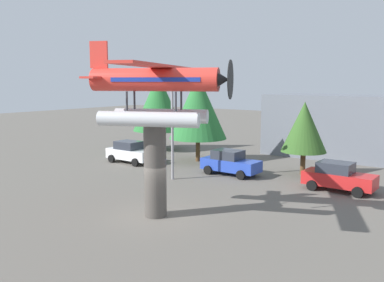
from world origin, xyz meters
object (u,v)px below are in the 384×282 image
(tree_west, at_px, (158,102))
(storefront_building, at_px, (348,127))
(display_pedestal, at_px, (155,171))
(tree_east, at_px, (198,107))
(car_far_red, at_px, (338,177))
(tree_center_back, at_px, (304,127))
(car_mid_blue, at_px, (230,162))
(car_near_white, at_px, (130,152))
(streetlight_primary, at_px, (175,119))
(floatplane_monument, at_px, (157,90))

(tree_west, bearing_deg, storefront_building, 22.35)
(display_pedestal, distance_m, tree_east, 14.76)
(car_far_red, xyz_separation_m, tree_center_back, (-3.48, 2.99, 2.54))
(car_mid_blue, bearing_deg, car_near_white, -172.99)
(tree_west, bearing_deg, display_pedestal, -49.07)
(display_pedestal, height_order, car_mid_blue, display_pedestal)
(car_far_red, relative_size, tree_center_back, 0.81)
(streetlight_primary, bearing_deg, floatplane_monument, -56.96)
(floatplane_monument, height_order, storefront_building, floatplane_monument)
(floatplane_monument, distance_m, tree_east, 14.69)
(streetlight_primary, height_order, storefront_building, streetlight_primary)
(car_near_white, height_order, storefront_building, storefront_building)
(car_mid_blue, height_order, tree_center_back, tree_center_back)
(tree_west, bearing_deg, car_near_white, -68.52)
(car_far_red, bearing_deg, car_near_white, -175.78)
(car_mid_blue, height_order, tree_east, tree_east)
(floatplane_monument, distance_m, tree_center_back, 13.68)
(storefront_building, bearing_deg, tree_east, -135.95)
(tree_east, bearing_deg, storefront_building, 44.05)
(floatplane_monument, height_order, car_near_white, floatplane_monument)
(display_pedestal, bearing_deg, floatplane_monument, 23.75)
(storefront_building, height_order, tree_east, tree_east)
(floatplane_monument, height_order, tree_east, floatplane_monument)
(car_far_red, bearing_deg, floatplane_monument, -118.39)
(tree_center_back, bearing_deg, tree_west, 172.13)
(car_near_white, bearing_deg, tree_center_back, 17.88)
(floatplane_monument, relative_size, storefront_building, 0.72)
(tree_west, bearing_deg, tree_east, -21.18)
(display_pedestal, height_order, streetlight_primary, streetlight_primary)
(tree_center_back, bearing_deg, car_near_white, -162.12)
(display_pedestal, bearing_deg, tree_center_back, 80.71)
(storefront_building, relative_size, tree_east, 1.93)
(car_near_white, xyz_separation_m, car_far_red, (16.53, 1.22, 0.00))
(tree_east, bearing_deg, streetlight_primary, -66.89)
(car_near_white, distance_m, storefront_building, 18.77)
(tree_east, height_order, tree_center_back, tree_east)
(storefront_building, distance_m, tree_west, 17.38)
(tree_east, bearing_deg, tree_center_back, 2.50)
(streetlight_primary, distance_m, tree_west, 12.80)
(display_pedestal, distance_m, storefront_building, 22.16)
(storefront_building, xyz_separation_m, tree_east, (-9.42, -9.11, 1.84))
(car_near_white, relative_size, car_far_red, 1.00)
(storefront_building, bearing_deg, car_far_red, -75.38)
(storefront_building, bearing_deg, car_near_white, -136.19)
(car_near_white, xyz_separation_m, car_mid_blue, (8.89, 1.09, 0.00))
(display_pedestal, bearing_deg, storefront_building, 83.26)
(car_near_white, distance_m, tree_west, 7.79)
(car_near_white, xyz_separation_m, storefront_building, (13.48, 12.93, 1.84))
(car_far_red, distance_m, storefront_building, 12.24)
(tree_east, distance_m, tree_center_back, 9.07)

